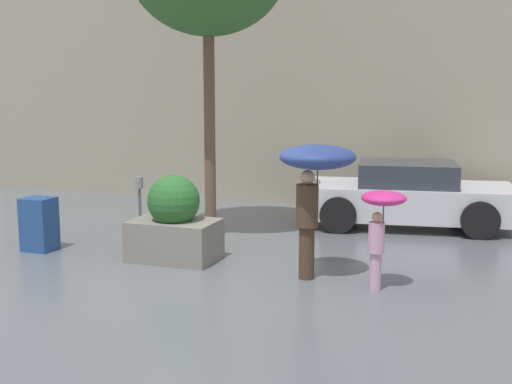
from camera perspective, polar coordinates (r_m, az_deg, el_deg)
ground_plane at (r=9.29m, az=-5.44°, el=-7.76°), size 40.00×40.00×0.00m
building_facade at (r=15.04m, az=5.05°, el=10.23°), size 18.00×0.30×6.00m
planter_box at (r=10.25m, az=-7.29°, el=-2.81°), size 1.36×0.89×1.37m
person_adult at (r=9.05m, az=5.30°, el=1.92°), size 1.08×1.08×1.93m
person_child at (r=8.71m, az=11.07°, el=-1.99°), size 0.60×0.60×1.36m
parked_car_near at (r=13.06m, az=13.23°, el=-0.33°), size 4.36×2.49×1.28m
parking_meter at (r=11.43m, az=-10.32°, el=-0.30°), size 0.14×0.14×1.18m
newspaper_box at (r=11.40m, az=-18.71°, el=-2.72°), size 0.50×0.44×0.90m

